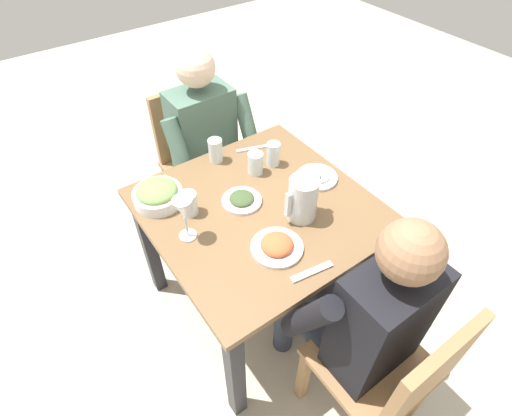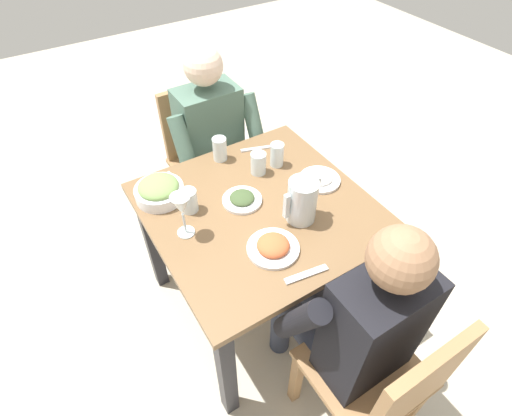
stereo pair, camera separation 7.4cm
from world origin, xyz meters
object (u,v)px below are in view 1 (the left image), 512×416
at_px(chair_far, 392,374).
at_px(diner_near, 212,151).
at_px(water_glass_by_pitcher, 215,150).
at_px(plate_yoghurt, 317,176).
at_px(water_pitcher, 303,199).
at_px(wine_glass, 184,211).
at_px(plate_rice_curry, 277,246).
at_px(water_glass_near_left, 255,163).
at_px(plate_dolmas, 242,200).
at_px(water_glass_far_left, 273,154).
at_px(water_glass_near_right, 189,203).
at_px(diner_far, 358,311).
at_px(chair_near, 196,154).
at_px(dining_table, 259,226).
at_px(salad_bowl, 158,194).

xyz_separation_m(chair_far, diner_near, (-0.06, -1.33, 0.14)).
bearing_deg(water_glass_by_pitcher, plate_yoghurt, 128.94).
relative_size(water_pitcher, water_glass_by_pitcher, 1.65).
distance_m(chair_far, wine_glass, 0.95).
xyz_separation_m(plate_rice_curry, water_glass_near_left, (-0.20, -0.42, 0.03)).
relative_size(plate_dolmas, water_glass_by_pitcher, 1.49).
bearing_deg(water_glass_by_pitcher, plate_dolmas, 78.97).
xyz_separation_m(water_glass_by_pitcher, wine_glass, (0.34, 0.35, 0.08)).
bearing_deg(water_glass_far_left, water_glass_near_right, 7.28).
bearing_deg(water_pitcher, plate_dolmas, -53.70).
bearing_deg(water_glass_by_pitcher, diner_far, 91.14).
xyz_separation_m(diner_far, wine_glass, (0.36, -0.59, 0.24)).
height_order(chair_far, diner_far, diner_far).
distance_m(water_glass_far_left, water_glass_near_left, 0.10).
bearing_deg(diner_near, chair_near, -90.00).
distance_m(plate_rice_curry, wine_glass, 0.37).
xyz_separation_m(water_glass_by_pitcher, water_glass_near_left, (-0.10, 0.18, -0.01)).
height_order(water_pitcher, water_glass_far_left, water_pitcher).
bearing_deg(water_glass_far_left, water_pitcher, 71.84).
height_order(dining_table, chair_far, chair_far).
distance_m(salad_bowl, wine_glass, 0.27).
distance_m(water_glass_far_left, water_glass_near_right, 0.48).
bearing_deg(water_glass_near_left, salad_bowl, -9.89).
bearing_deg(salad_bowl, water_glass_near_right, 119.65).
bearing_deg(water_glass_far_left, dining_table, 42.11).
relative_size(chair_far, plate_yoghurt, 4.57).
bearing_deg(salad_bowl, plate_yoghurt, 157.30).
height_order(diner_near, salad_bowl, diner_near).
distance_m(plate_rice_curry, water_glass_near_left, 0.47).
bearing_deg(plate_dolmas, water_glass_far_left, -153.55).
bearing_deg(water_pitcher, chair_far, 83.26).
bearing_deg(wine_glass, water_glass_near_right, -122.35).
xyz_separation_m(salad_bowl, water_glass_near_left, (-0.45, 0.08, 0.01)).
bearing_deg(water_glass_near_right, diner_far, 112.30).
bearing_deg(diner_far, salad_bowl, -66.45).
bearing_deg(water_glass_far_left, water_glass_by_pitcher, -41.08).
distance_m(salad_bowl, plate_yoghurt, 0.71).
bearing_deg(water_glass_near_left, dining_table, 59.04).
bearing_deg(diner_near, water_glass_far_left, 109.05).
relative_size(chair_near, plate_rice_curry, 4.21).
relative_size(chair_far, salad_bowl, 4.05).
height_order(plate_dolmas, water_glass_near_right, water_glass_near_right).
xyz_separation_m(plate_yoghurt, plate_dolmas, (0.36, -0.07, 0.00)).
xyz_separation_m(plate_dolmas, water_glass_near_right, (0.21, -0.07, 0.04)).
bearing_deg(dining_table, wine_glass, -5.22).
xyz_separation_m(chair_near, water_glass_by_pitcher, (0.08, 0.39, 0.30)).
xyz_separation_m(chair_far, wine_glass, (0.36, -0.80, 0.38)).
xyz_separation_m(plate_dolmas, water_glass_far_left, (-0.27, -0.13, 0.04)).
relative_size(dining_table, water_glass_by_pitcher, 7.85).
relative_size(plate_dolmas, plate_rice_curry, 0.85).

